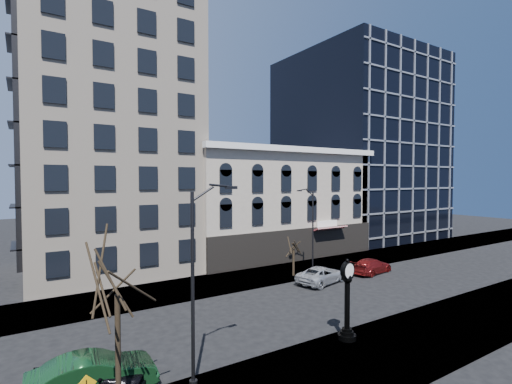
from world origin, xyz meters
TOP-DOWN VIEW (x-y plane):
  - ground at (0.00, 0.00)m, footprint 160.00×160.00m
  - sidewalk_far at (0.00, 8.00)m, footprint 160.00×6.00m
  - sidewalk_near at (0.00, -8.00)m, footprint 160.00×6.00m
  - cream_tower at (-6.11, 18.88)m, footprint 15.90×15.40m
  - victorian_row at (12.00, 15.89)m, footprint 22.60×11.19m
  - glass_office at (32.00, 20.91)m, footprint 20.00×20.15m
  - street_clock at (1.62, -6.00)m, footprint 1.02×1.02m
  - street_lamp_near at (-6.87, -5.97)m, footprint 2.29×0.39m
  - street_lamp_far at (9.60, 6.57)m, footprint 2.10×0.52m
  - bare_tree_near at (-10.61, -6.36)m, footprint 4.37×4.37m
  - bare_tree_far at (7.56, 6.31)m, footprint 2.27×2.27m
  - car_near_a at (-11.26, -3.87)m, footprint 5.02×3.38m
  - car_near_b at (-11.10, -3.94)m, footprint 5.17×2.01m
  - car_far_a at (8.37, 3.37)m, footprint 5.58×3.50m
  - car_far_b at (14.66, 3.31)m, footprint 5.11×2.73m

SIDE VIEW (x-z plane):
  - ground at x=0.00m, z-range 0.00..0.00m
  - sidewalk_far at x=0.00m, z-range 0.00..0.12m
  - sidewalk_near at x=0.00m, z-range 0.00..0.12m
  - car_far_b at x=14.66m, z-range 0.00..1.41m
  - car_far_a at x=8.37m, z-range 0.00..1.44m
  - car_near_a at x=-11.26m, z-range 0.00..1.59m
  - car_near_b at x=-11.10m, z-range 0.00..1.68m
  - street_clock at x=1.62m, z-range -0.10..4.40m
  - bare_tree_far at x=7.56m, z-range 1.10..5.00m
  - bare_tree_near at x=-10.61m, z-range 2.04..9.55m
  - victorian_row at x=12.00m, z-range -0.25..12.25m
  - street_lamp_far at x=9.60m, z-range 2.19..10.32m
  - street_lamp_near at x=-6.87m, z-range 2.38..11.23m
  - glass_office at x=32.00m, z-range 0.00..28.00m
  - cream_tower at x=-6.11m, z-range -1.93..40.57m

